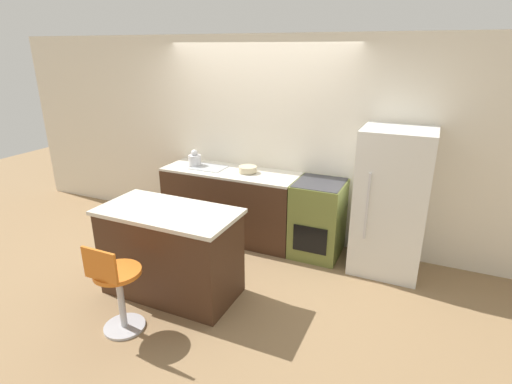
% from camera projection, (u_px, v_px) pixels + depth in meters
% --- Properties ---
extents(ground_plane, '(14.00, 14.00, 0.00)m').
position_uv_depth(ground_plane, '(238.00, 249.00, 5.11)').
color(ground_plane, '#8E704C').
extents(wall_back, '(8.00, 0.06, 2.60)m').
position_uv_depth(wall_back, '(260.00, 139.00, 5.24)').
color(wall_back, silver).
rests_on(wall_back, ground_plane).
extents(back_counter, '(1.81, 0.62, 0.94)m').
position_uv_depth(back_counter, '(231.00, 204.00, 5.34)').
color(back_counter, '#422819').
rests_on(back_counter, ground_plane).
extents(kitchen_island, '(1.41, 0.72, 0.93)m').
position_uv_depth(kitchen_island, '(171.00, 252.00, 4.09)').
color(kitchen_island, '#422819').
rests_on(kitchen_island, ground_plane).
extents(oven_range, '(0.58, 0.63, 0.94)m').
position_uv_depth(oven_range, '(318.00, 219.00, 4.87)').
color(oven_range, olive).
rests_on(oven_range, ground_plane).
extents(refrigerator, '(0.75, 0.68, 1.65)m').
position_uv_depth(refrigerator, '(391.00, 202.00, 4.41)').
color(refrigerator, silver).
rests_on(refrigerator, ground_plane).
extents(stool_chair, '(0.42, 0.42, 0.89)m').
position_uv_depth(stool_chair, '(117.00, 288.00, 3.52)').
color(stool_chair, '#B7B7BC').
rests_on(stool_chair, ground_plane).
extents(kettle, '(0.17, 0.17, 0.21)m').
position_uv_depth(kettle, '(195.00, 159.00, 5.37)').
color(kettle, silver).
rests_on(kettle, back_counter).
extents(mixing_bowl, '(0.23, 0.23, 0.08)m').
position_uv_depth(mixing_bowl, '(248.00, 169.00, 5.08)').
color(mixing_bowl, '#C1B28E').
rests_on(mixing_bowl, back_counter).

